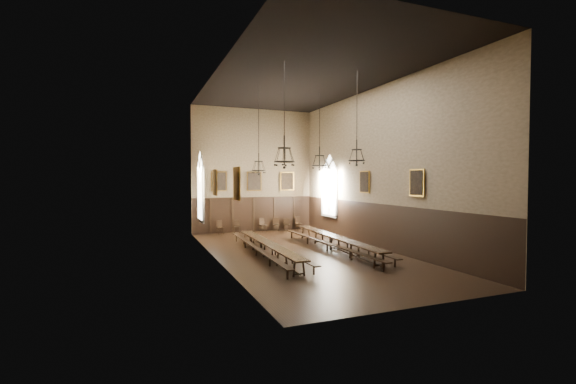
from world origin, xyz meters
TOP-DOWN VIEW (x-y plane):
  - floor at (0.00, 0.00)m, footprint 9.00×18.00m
  - ceiling at (0.00, 0.00)m, footprint 9.00×18.00m
  - wall_back at (0.00, 9.01)m, footprint 9.00×0.02m
  - wall_front at (0.00, -9.01)m, footprint 9.00×0.02m
  - wall_left at (-4.51, 0.00)m, footprint 0.02×18.00m
  - wall_right at (4.51, 0.00)m, footprint 0.02×18.00m
  - wainscot_panelling at (0.00, 0.00)m, footprint 9.00×18.00m
  - table_left at (-1.98, -0.23)m, footprint 0.83×9.09m
  - table_right at (1.99, 0.17)m, footprint 1.22×9.89m
  - bench_left_outer at (-2.49, 0.19)m, footprint 0.67×10.34m
  - bench_left_inner at (-1.48, 0.14)m, footprint 0.45×9.64m
  - bench_right_inner at (1.43, 0.01)m, footprint 0.48×10.67m
  - bench_right_outer at (2.65, -0.03)m, footprint 0.61×9.47m
  - chair_1 at (-2.60, 8.59)m, footprint 0.49×0.49m
  - chair_2 at (-1.40, 8.55)m, footprint 0.50×0.50m
  - chair_4 at (0.56, 8.55)m, footprint 0.54×0.54m
  - chair_5 at (1.57, 8.53)m, footprint 0.55×0.55m
  - chair_6 at (2.41, 8.49)m, footprint 0.50×0.50m
  - chair_7 at (3.42, 8.59)m, footprint 0.47×0.47m
  - chandelier_back_left at (-1.73, 2.14)m, footprint 0.77×0.77m
  - chandelier_back_right at (2.01, 2.16)m, footprint 0.91×0.91m
  - chandelier_front_left at (-2.01, -2.55)m, footprint 0.92×0.92m
  - chandelier_front_right at (1.67, -2.50)m, footprint 0.79×0.79m
  - portrait_back_0 at (-2.60, 8.88)m, footprint 1.10×0.12m
  - portrait_back_1 at (0.00, 8.88)m, footprint 1.10×0.12m
  - portrait_back_2 at (2.60, 8.88)m, footprint 1.10×0.12m
  - portrait_left_0 at (-4.38, 1.00)m, footprint 0.12×1.00m
  - portrait_left_1 at (-4.38, -3.50)m, footprint 0.12×1.00m
  - portrait_right_0 at (4.38, 1.00)m, footprint 0.12×1.00m
  - portrait_right_1 at (4.38, -3.50)m, footprint 0.12×1.00m
  - window_right at (4.43, 5.50)m, footprint 0.20×2.20m
  - window_left at (-4.43, 5.50)m, footprint 0.20×2.20m

SIDE VIEW (x-z plane):
  - floor at x=0.00m, z-range -0.02..0.00m
  - bench_right_outer at x=2.65m, z-range 0.06..0.48m
  - chair_2 at x=-1.40m, z-range -0.18..0.73m
  - bench_left_inner at x=-1.48m, z-range 0.06..0.49m
  - chair_6 at x=2.41m, z-range -0.18..0.74m
  - chair_1 at x=-2.60m, z-range -0.19..0.76m
  - bench_left_outer at x=-2.49m, z-range 0.06..0.53m
  - chair_4 at x=0.56m, z-range -0.19..0.79m
  - chair_5 at x=1.57m, z-range -0.19..0.79m
  - chair_7 at x=3.42m, z-range -0.20..0.80m
  - bench_right_inner at x=1.43m, z-range 0.07..0.55m
  - table_left at x=-1.98m, z-range 0.00..0.71m
  - table_right at x=1.99m, z-range 0.00..0.77m
  - wainscot_panelling at x=0.00m, z-range 0.00..2.50m
  - window_right at x=4.43m, z-range 1.10..5.70m
  - window_left at x=-4.43m, z-range 1.10..5.70m
  - portrait_back_0 at x=-2.60m, z-range 3.00..4.40m
  - portrait_back_1 at x=0.00m, z-range 3.00..4.40m
  - portrait_back_2 at x=2.60m, z-range 3.00..4.40m
  - portrait_left_0 at x=-4.38m, z-range 3.05..4.35m
  - portrait_left_1 at x=-4.38m, z-range 3.05..4.35m
  - portrait_right_0 at x=4.38m, z-range 3.05..4.35m
  - portrait_right_1 at x=4.38m, z-range 3.05..4.35m
  - wall_back at x=0.00m, z-range 0.00..9.00m
  - wall_front at x=0.00m, z-range 0.00..9.00m
  - wall_left at x=-4.51m, z-range 0.00..9.00m
  - wall_right at x=4.51m, z-range 0.00..9.00m
  - chandelier_back_left at x=-1.73m, z-range 2.31..7.10m
  - chandelier_front_left at x=-2.01m, z-range 2.65..7.18m
  - chandelier_back_right at x=2.01m, z-range 2.69..7.19m
  - chandelier_front_right at x=1.67m, z-range 2.86..7.25m
  - ceiling at x=0.00m, z-range 9.00..9.02m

